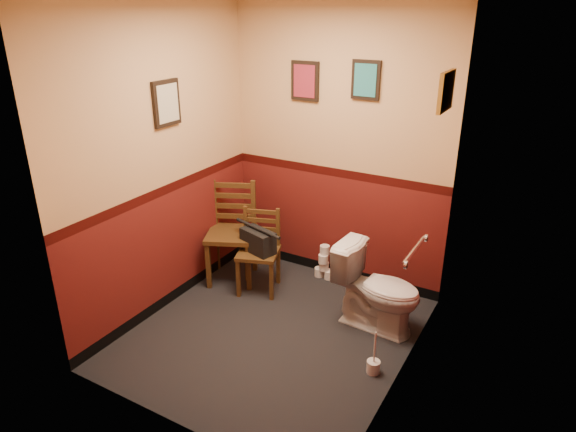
% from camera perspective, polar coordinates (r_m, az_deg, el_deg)
% --- Properties ---
extents(floor, '(2.20, 2.40, 0.00)m').
position_cam_1_polar(floor, '(4.52, -1.61, -12.85)').
color(floor, black).
rests_on(floor, ground).
extents(wall_back, '(2.20, 0.00, 2.70)m').
position_cam_1_polar(wall_back, '(4.91, 5.55, 7.51)').
color(wall_back, '#5E1714').
rests_on(wall_back, ground).
extents(wall_front, '(2.20, 0.00, 2.70)m').
position_cam_1_polar(wall_front, '(3.02, -13.81, -3.12)').
color(wall_front, '#5E1714').
rests_on(wall_front, ground).
extents(wall_left, '(0.00, 2.40, 2.70)m').
position_cam_1_polar(wall_left, '(4.54, -13.81, 5.68)').
color(wall_left, '#5E1714').
rests_on(wall_left, ground).
extents(wall_right, '(0.00, 2.40, 2.70)m').
position_cam_1_polar(wall_right, '(3.48, 13.80, 0.46)').
color(wall_right, '#5E1714').
rests_on(wall_right, ground).
extents(grab_bar, '(0.05, 0.56, 0.06)m').
position_cam_1_polar(grab_bar, '(3.87, 13.90, -3.72)').
color(grab_bar, silver).
rests_on(grab_bar, wall_right).
extents(framed_print_back_a, '(0.28, 0.04, 0.36)m').
position_cam_1_polar(framed_print_back_a, '(4.92, 1.89, 14.77)').
color(framed_print_back_a, black).
rests_on(framed_print_back_a, wall_back).
extents(framed_print_back_b, '(0.26, 0.04, 0.34)m').
position_cam_1_polar(framed_print_back_b, '(4.67, 8.64, 14.72)').
color(framed_print_back_b, black).
rests_on(framed_print_back_b, wall_back).
extents(framed_print_left, '(0.04, 0.30, 0.38)m').
position_cam_1_polar(framed_print_left, '(4.49, -13.33, 12.10)').
color(framed_print_left, black).
rests_on(framed_print_left, wall_left).
extents(framed_print_right, '(0.04, 0.34, 0.28)m').
position_cam_1_polar(framed_print_right, '(3.87, 17.14, 13.12)').
color(framed_print_right, olive).
rests_on(framed_print_right, wall_right).
extents(toilet, '(0.78, 0.47, 0.74)m').
position_cam_1_polar(toilet, '(4.48, 9.96, -8.03)').
color(toilet, white).
rests_on(toilet, floor).
extents(toilet_brush, '(0.10, 0.10, 0.37)m').
position_cam_1_polar(toilet_brush, '(4.13, 9.46, -16.11)').
color(toilet_brush, silver).
rests_on(toilet_brush, floor).
extents(chair_left, '(0.62, 0.62, 1.00)m').
position_cam_1_polar(chair_left, '(5.16, -6.24, -1.81)').
color(chair_left, '#4D3217').
rests_on(chair_left, floor).
extents(chair_right, '(0.48, 0.48, 0.81)m').
position_cam_1_polar(chair_right, '(4.97, -3.22, -3.90)').
color(chair_right, '#4D3217').
rests_on(chair_right, floor).
extents(handbag, '(0.38, 0.26, 0.25)m').
position_cam_1_polar(handbag, '(4.89, -3.35, -2.75)').
color(handbag, black).
rests_on(handbag, chair_right).
extents(tp_stack, '(0.21, 0.13, 0.36)m').
position_cam_1_polar(tp_stack, '(5.27, 4.02, -5.37)').
color(tp_stack, silver).
rests_on(tp_stack, floor).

